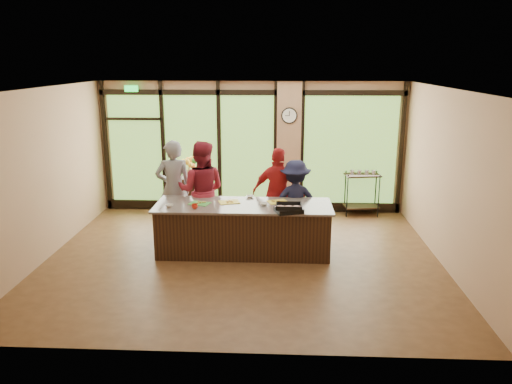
# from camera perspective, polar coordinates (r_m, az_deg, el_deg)

# --- Properties ---
(floor) EXTENTS (7.00, 7.00, 0.00)m
(floor) POSITION_cam_1_polar(r_m,az_deg,el_deg) (9.06, -1.55, -7.56)
(floor) COLOR #4C301A
(floor) RESTS_ON ground
(ceiling) EXTENTS (7.00, 7.00, 0.00)m
(ceiling) POSITION_cam_1_polar(r_m,az_deg,el_deg) (8.39, -1.70, 11.74)
(ceiling) COLOR white
(ceiling) RESTS_ON back_wall
(back_wall) EXTENTS (7.00, 0.00, 7.00)m
(back_wall) POSITION_cam_1_polar(r_m,az_deg,el_deg) (11.54, -0.49, 5.11)
(back_wall) COLOR tan
(back_wall) RESTS_ON floor
(left_wall) EXTENTS (0.00, 6.00, 6.00)m
(left_wall) POSITION_cam_1_polar(r_m,az_deg,el_deg) (9.53, -23.12, 1.81)
(left_wall) COLOR tan
(left_wall) RESTS_ON floor
(right_wall) EXTENTS (0.00, 6.00, 6.00)m
(right_wall) POSITION_cam_1_polar(r_m,az_deg,el_deg) (9.04, 21.10, 1.35)
(right_wall) COLOR tan
(right_wall) RESTS_ON floor
(window_wall) EXTENTS (6.90, 0.12, 3.00)m
(window_wall) POSITION_cam_1_polar(r_m,az_deg,el_deg) (11.50, 0.31, 4.55)
(window_wall) COLOR tan
(window_wall) RESTS_ON floor
(island_base) EXTENTS (3.10, 1.00, 0.88)m
(island_base) POSITION_cam_1_polar(r_m,az_deg,el_deg) (9.18, -1.43, -4.31)
(island_base) COLOR black
(island_base) RESTS_ON floor
(countertop) EXTENTS (3.20, 1.10, 0.04)m
(countertop) POSITION_cam_1_polar(r_m,az_deg,el_deg) (9.04, -1.45, -1.56)
(countertop) COLOR #6F645C
(countertop) RESTS_ON island_base
(wall_clock) EXTENTS (0.36, 0.04, 0.36)m
(wall_clock) POSITION_cam_1_polar(r_m,az_deg,el_deg) (11.28, 3.83, 8.71)
(wall_clock) COLOR black
(wall_clock) RESTS_ON window_wall
(cook_left) EXTENTS (0.81, 0.63, 1.96)m
(cook_left) POSITION_cam_1_polar(r_m,az_deg,el_deg) (10.04, -9.37, 0.38)
(cook_left) COLOR slate
(cook_left) RESTS_ON floor
(cook_midleft) EXTENTS (0.99, 0.79, 1.96)m
(cook_midleft) POSITION_cam_1_polar(r_m,az_deg,el_deg) (9.83, -6.24, 0.17)
(cook_midleft) COLOR maroon
(cook_midleft) RESTS_ON floor
(cook_midright) EXTENTS (1.15, 0.70, 1.82)m
(cook_midright) POSITION_cam_1_polar(r_m,az_deg,el_deg) (9.78, 2.60, -0.22)
(cook_midright) COLOR maroon
(cook_midright) RESTS_ON floor
(cook_right) EXTENTS (1.09, 0.70, 1.61)m
(cook_right) POSITION_cam_1_polar(r_m,az_deg,el_deg) (9.71, 4.48, -1.03)
(cook_right) COLOR #161831
(cook_right) RESTS_ON floor
(roasting_pan) EXTENTS (0.53, 0.47, 0.08)m
(roasting_pan) POSITION_cam_1_polar(r_m,az_deg,el_deg) (8.59, 3.76, -2.07)
(roasting_pan) COLOR black
(roasting_pan) RESTS_ON countertop
(mixing_bowl) EXTENTS (0.38, 0.38, 0.08)m
(mixing_bowl) POSITION_cam_1_polar(r_m,az_deg,el_deg) (8.67, 3.28, -1.88)
(mixing_bowl) COLOR silver
(mixing_bowl) RESTS_ON countertop
(cutting_board_left) EXTENTS (0.42, 0.36, 0.01)m
(cutting_board_left) POSITION_cam_1_polar(r_m,az_deg,el_deg) (9.14, -6.47, -1.31)
(cutting_board_left) COLOR #3A8C33
(cutting_board_left) RESTS_ON countertop
(cutting_board_center) EXTENTS (0.44, 0.38, 0.01)m
(cutting_board_center) POSITION_cam_1_polar(r_m,az_deg,el_deg) (9.18, -3.08, -1.15)
(cutting_board_center) COLOR gold
(cutting_board_center) RESTS_ON countertop
(cutting_board_right) EXTENTS (0.43, 0.38, 0.01)m
(cutting_board_right) POSITION_cam_1_polar(r_m,az_deg,el_deg) (9.20, 2.50, -1.12)
(cutting_board_right) COLOR gold
(cutting_board_right) RESTS_ON countertop
(prep_bowl_near) EXTENTS (0.14, 0.14, 0.04)m
(prep_bowl_near) POSITION_cam_1_polar(r_m,az_deg,el_deg) (9.02, -9.88, -1.55)
(prep_bowl_near) COLOR silver
(prep_bowl_near) RESTS_ON countertop
(prep_bowl_mid) EXTENTS (0.16, 0.16, 0.04)m
(prep_bowl_mid) POSITION_cam_1_polar(r_m,az_deg,el_deg) (8.98, 0.91, -1.40)
(prep_bowl_mid) COLOR silver
(prep_bowl_mid) RESTS_ON countertop
(prep_bowl_far) EXTENTS (0.16, 0.16, 0.04)m
(prep_bowl_far) POSITION_cam_1_polar(r_m,az_deg,el_deg) (9.49, -0.70, -0.52)
(prep_bowl_far) COLOR silver
(prep_bowl_far) RESTS_ON countertop
(red_ramekin) EXTENTS (0.12, 0.12, 0.09)m
(red_ramekin) POSITION_cam_1_polar(r_m,az_deg,el_deg) (8.83, -7.02, -1.65)
(red_ramekin) COLOR red
(red_ramekin) RESTS_ON countertop
(flower_stand) EXTENTS (0.47, 0.47, 0.88)m
(flower_stand) POSITION_cam_1_polar(r_m,az_deg,el_deg) (11.49, -7.54, -0.48)
(flower_stand) COLOR black
(flower_stand) RESTS_ON floor
(flower_vase) EXTENTS (0.28, 0.28, 0.26)m
(flower_vase) POSITION_cam_1_polar(r_m,az_deg,el_deg) (11.35, -7.64, 2.30)
(flower_vase) COLOR #8F764E
(flower_vase) RESTS_ON flower_stand
(bar_cart) EXTENTS (0.83, 0.55, 1.05)m
(bar_cart) POSITION_cam_1_polar(r_m,az_deg,el_deg) (11.61, 12.01, 0.45)
(bar_cart) COLOR black
(bar_cart) RESTS_ON floor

